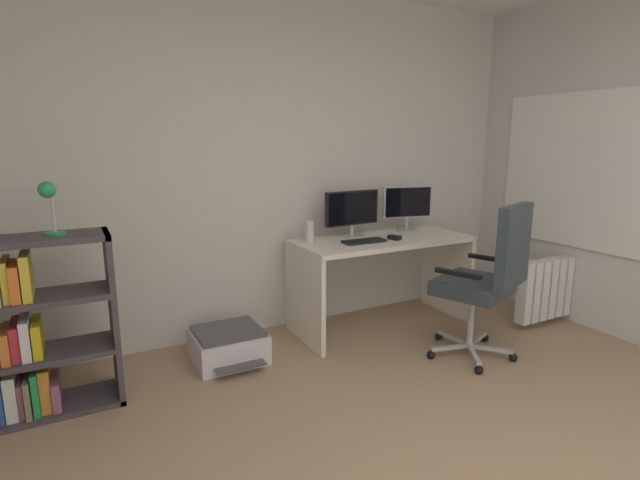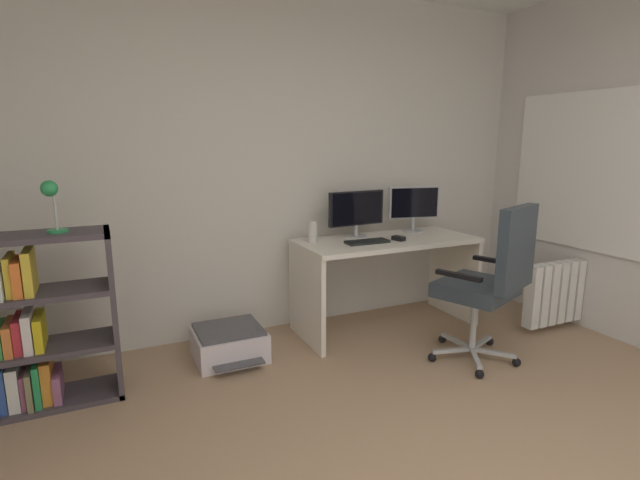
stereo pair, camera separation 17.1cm
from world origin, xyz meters
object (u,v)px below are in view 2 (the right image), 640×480
(monitor_secondary, at_px, (414,205))
(bookshelf, at_px, (32,330))
(desk, at_px, (386,263))
(desktop_speaker, at_px, (312,232))
(desk_lamp, at_px, (51,198))
(office_chair, at_px, (491,277))
(computer_mouse, at_px, (399,238))
(monitor_main, at_px, (357,210))
(keyboard, at_px, (367,242))
(radiator, at_px, (571,290))
(printer, at_px, (229,343))

(monitor_secondary, xyz_separation_m, bookshelf, (-2.86, -0.34, -0.52))
(desk, xyz_separation_m, bookshelf, (-2.49, -0.17, -0.09))
(monitor_secondary, relative_size, desktop_speaker, 2.64)
(desktop_speaker, distance_m, desk_lamp, 1.78)
(office_chair, bearing_deg, monitor_secondary, 85.08)
(bookshelf, bearing_deg, computer_mouse, 1.65)
(desktop_speaker, relative_size, office_chair, 0.15)
(monitor_secondary, bearing_deg, monitor_main, -179.99)
(monitor_main, bearing_deg, monitor_secondary, 0.01)
(keyboard, xyz_separation_m, bookshelf, (-2.26, -0.09, -0.30))
(desktop_speaker, distance_m, radiator, 2.21)
(printer, bearing_deg, bookshelf, -173.21)
(monitor_main, xyz_separation_m, office_chair, (0.47, -1.03, -0.35))
(monitor_secondary, relative_size, radiator, 0.46)
(printer, bearing_deg, radiator, -12.36)
(monitor_secondary, height_order, keyboard, monitor_secondary)
(monitor_main, height_order, desk_lamp, desk_lamp)
(monitor_secondary, distance_m, radiator, 1.47)
(monitor_main, bearing_deg, computer_mouse, -48.68)
(keyboard, distance_m, office_chair, 0.95)
(bookshelf, bearing_deg, keyboard, 2.34)
(desktop_speaker, height_order, radiator, desktop_speaker)
(desk, bearing_deg, desk_lamp, -175.77)
(computer_mouse, bearing_deg, desk_lamp, 165.08)
(computer_mouse, distance_m, desk_lamp, 2.41)
(office_chair, height_order, radiator, office_chair)
(monitor_secondary, distance_m, printer, 1.92)
(computer_mouse, bearing_deg, printer, 160.55)
(monitor_main, relative_size, bookshelf, 0.49)
(desktop_speaker, distance_m, bookshelf, 1.95)
(office_chair, relative_size, desk_lamp, 3.81)
(computer_mouse, xyz_separation_m, radiator, (1.37, -0.53, -0.46))
(radiator, bearing_deg, office_chair, -168.57)
(keyboard, bearing_deg, desktop_speaker, 153.32)
(desktop_speaker, xyz_separation_m, printer, (-0.72, -0.15, -0.73))
(office_chair, bearing_deg, computer_mouse, 107.47)
(desk, xyz_separation_m, radiator, (1.41, -0.63, -0.24))
(desktop_speaker, bearing_deg, keyboard, -28.17)
(office_chair, bearing_deg, printer, 152.80)
(bookshelf, distance_m, radiator, 3.93)
(desktop_speaker, bearing_deg, office_chair, -47.82)
(monitor_secondary, xyz_separation_m, radiator, (1.04, -0.80, -0.67))
(desktop_speaker, bearing_deg, monitor_secondary, 2.79)
(keyboard, bearing_deg, desk_lamp, -175.96)
(office_chair, xyz_separation_m, desk_lamp, (-2.60, 0.69, 0.59))
(keyboard, relative_size, computer_mouse, 3.40)
(monitor_main, bearing_deg, keyboard, -99.30)
(printer, bearing_deg, monitor_main, 10.06)
(keyboard, bearing_deg, printer, 179.07)
(monitor_main, height_order, printer, monitor_main)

